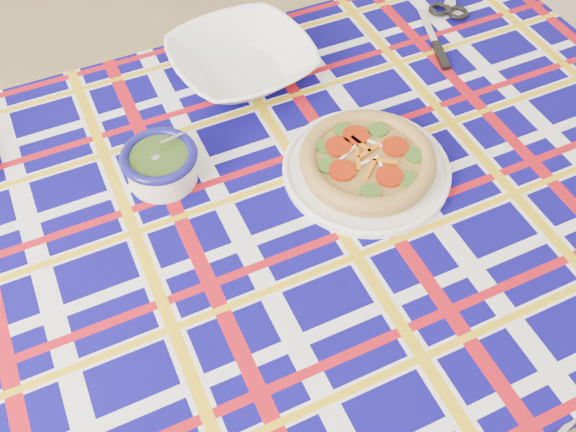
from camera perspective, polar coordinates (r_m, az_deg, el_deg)
floor at (r=1.78m, az=-9.35°, el=-13.19°), size 4.00×4.00×0.00m
dining_table at (r=1.15m, az=-1.06°, el=-1.62°), size 1.77×1.33×0.74m
tablecloth at (r=1.13m, az=-1.08°, el=-0.89°), size 1.81×1.36×0.11m
main_focaccia_plate at (r=1.13m, az=7.08°, el=4.91°), size 0.39×0.39×0.06m
pesto_bowl at (r=1.13m, az=-11.28°, el=4.66°), size 0.17×0.17×0.08m
serving_bowl at (r=1.32m, az=-4.11°, el=13.51°), size 0.31×0.31×0.07m
table_knife at (r=1.49m, az=12.39°, el=16.07°), size 0.13×0.20×0.01m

